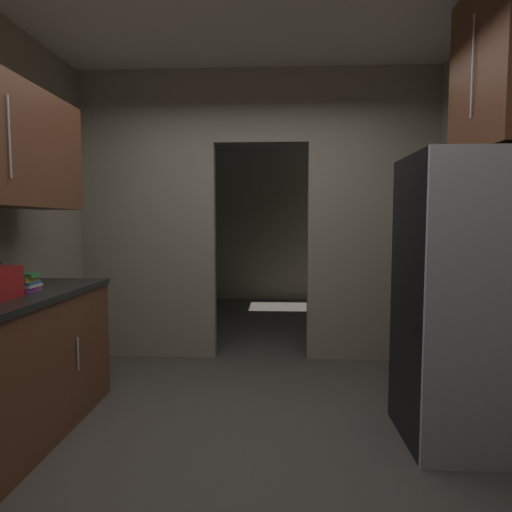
# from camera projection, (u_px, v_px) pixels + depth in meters

# --- Properties ---
(ground) EXTENTS (20.00, 20.00, 0.00)m
(ground) POSITION_uv_depth(u_px,v_px,m) (243.00, 445.00, 2.63)
(ground) COLOR #47423D
(kitchen_overhead_slab) EXTENTS (3.90, 7.49, 0.06)m
(kitchen_overhead_slab) POSITION_uv_depth(u_px,v_px,m) (248.00, 1.00, 2.93)
(kitchen_overhead_slab) COLOR silver
(kitchen_partition) EXTENTS (3.50, 0.12, 2.83)m
(kitchen_partition) POSITION_uv_depth(u_px,v_px,m) (255.00, 208.00, 4.25)
(kitchen_partition) COLOR gray
(kitchen_partition) RESTS_ON ground
(adjoining_room_shell) EXTENTS (3.50, 3.35, 2.83)m
(adjoining_room_shell) POSITION_uv_depth(u_px,v_px,m) (264.00, 218.00, 6.47)
(adjoining_room_shell) COLOR gray
(adjoining_room_shell) RESTS_ON ground
(refrigerator) EXTENTS (0.71, 0.72, 1.76)m
(refrigerator) POSITION_uv_depth(u_px,v_px,m) (465.00, 301.00, 2.62)
(refrigerator) COLOR black
(refrigerator) RESTS_ON ground
(upper_cabinet_fridgeside) EXTENTS (0.36, 0.78, 1.02)m
(upper_cabinet_fridgeside) POSITION_uv_depth(u_px,v_px,m) (503.00, 66.00, 2.60)
(upper_cabinet_fridgeside) COLOR brown
(book_stack) EXTENTS (0.14, 0.18, 0.12)m
(book_stack) POSITION_uv_depth(u_px,v_px,m) (26.00, 283.00, 2.74)
(book_stack) COLOR #8C3893
(book_stack) RESTS_ON lower_cabinet_run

